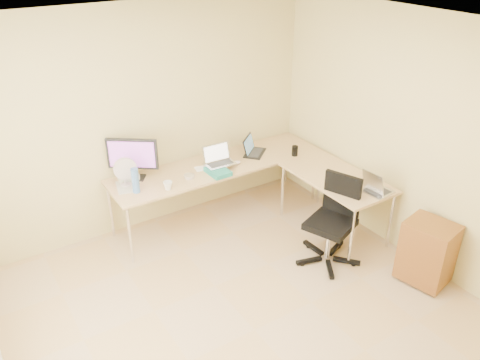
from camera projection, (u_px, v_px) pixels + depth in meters
floor at (254, 330)px, 4.42m from camera, size 4.50×4.50×0.00m
ceiling at (260, 39)px, 3.20m from camera, size 4.50×4.50×0.00m
wall_back at (144, 121)px, 5.48m from camera, size 4.50×0.00×4.50m
wall_right at (431, 149)px, 4.82m from camera, size 0.00×4.50×4.50m
desk_main at (219, 191)px, 5.97m from camera, size 2.65×0.70×0.73m
desk_return at (334, 204)px, 5.69m from camera, size 0.70×1.30×0.73m
monitor at (133, 159)px, 5.37m from camera, size 0.56×0.48×0.48m
book_stack at (218, 172)px, 5.57m from camera, size 0.22×0.30×0.05m
laptop_center at (220, 156)px, 5.63m from camera, size 0.35×0.28×0.22m
laptop_black at (255, 146)px, 6.02m from camera, size 0.43×0.42×0.22m
keyboard at (210, 167)px, 5.72m from camera, size 0.38×0.17×0.02m
mouse at (236, 163)px, 5.79m from camera, size 0.13×0.10×0.04m
mug at (168, 186)px, 5.23m from camera, size 0.11×0.11×0.10m
cd_stack at (189, 176)px, 5.49m from camera, size 0.16×0.16×0.03m
water_bottle at (135, 181)px, 5.13m from camera, size 0.09×0.09×0.28m
papers at (127, 187)px, 5.30m from camera, size 0.28×0.35×0.01m
white_box at (128, 177)px, 5.43m from camera, size 0.23×0.18×0.08m
desk_fan at (124, 173)px, 5.25m from camera, size 0.30×0.30×0.32m
black_cup at (295, 151)px, 5.99m from camera, size 0.09×0.09×0.13m
laptop_return at (379, 183)px, 5.15m from camera, size 0.35×0.29×0.22m
office_chair at (331, 222)px, 5.11m from camera, size 0.75×0.75×0.97m
cabinet at (427, 252)px, 4.87m from camera, size 0.47×0.54×0.65m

